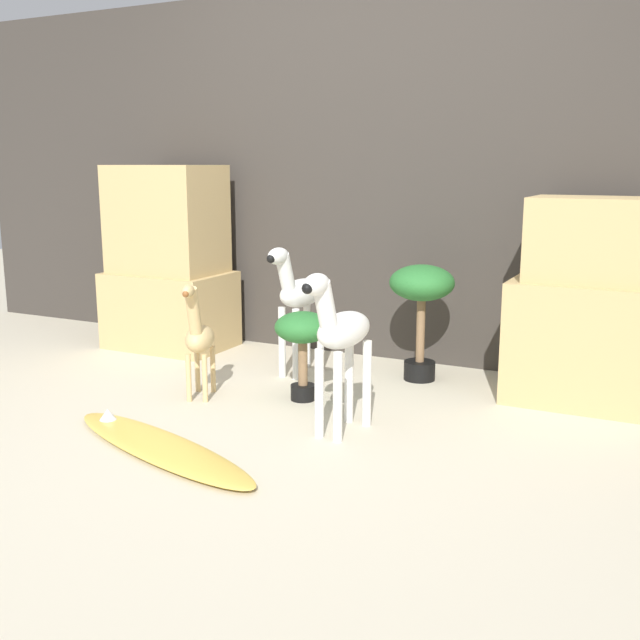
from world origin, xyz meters
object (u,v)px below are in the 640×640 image
giraffe_figurine (198,336)px  surfboard (159,446)px  potted_palm_back (303,334)px  zebra_right (340,335)px  potted_palm_front (422,294)px  zebra_left (298,297)px

giraffe_figurine → surfboard: (0.27, -0.67, -0.30)m
potted_palm_back → surfboard: potted_palm_back is taller
zebra_right → giraffe_figurine: zebra_right is taller
potted_palm_back → giraffe_figurine: bearing=-156.3°
giraffe_figurine → potted_palm_front: (0.89, 0.82, 0.16)m
potted_palm_back → surfboard: (-0.21, -0.88, -0.32)m
zebra_right → zebra_left: 0.98m
zebra_left → potted_palm_front: bearing=17.6°
giraffe_figurine → potted_palm_back: (0.48, 0.21, 0.01)m
giraffe_figurine → potted_palm_back: bearing=23.7°
giraffe_figurine → potted_palm_back: size_ratio=1.35×
zebra_right → surfboard: 0.89m
giraffe_figurine → potted_palm_front: 1.22m
potted_palm_back → potted_palm_front: bearing=56.1°
zebra_right → potted_palm_back: 0.53m
zebra_right → zebra_left: bearing=128.8°
zebra_right → giraffe_figurine: 0.87m
zebra_left → potted_palm_back: 0.48m
zebra_left → surfboard: (0.03, -1.28, -0.43)m
zebra_left → giraffe_figurine: 0.67m
zebra_right → surfboard: size_ratio=0.61×
giraffe_figurine → surfboard: giraffe_figurine is taller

